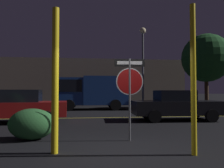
{
  "coord_description": "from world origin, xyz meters",
  "views": [
    {
      "loc": [
        -0.78,
        -5.12,
        1.44
      ],
      "look_at": [
        0.39,
        5.06,
        1.79
      ],
      "focal_mm": 35.0,
      "sensor_mm": 36.0,
      "label": 1
    }
  ],
  "objects_px": {
    "delivery_truck": "(91,91)",
    "street_lamp": "(143,52)",
    "yellow_pole_right": "(193,79)",
    "passing_car_2": "(176,105)",
    "yellow_pole_left": "(55,80)",
    "tree_0": "(206,58)",
    "stop_sign": "(130,82)",
    "hedge_bush_1": "(32,124)",
    "passing_car_1": "(18,106)"
  },
  "relations": [
    {
      "from": "stop_sign",
      "to": "delivery_truck",
      "type": "bearing_deg",
      "value": 98.95
    },
    {
      "from": "yellow_pole_left",
      "to": "tree_0",
      "type": "distance_m",
      "value": 16.74
    },
    {
      "from": "yellow_pole_right",
      "to": "passing_car_2",
      "type": "height_order",
      "value": "yellow_pole_right"
    },
    {
      "from": "yellow_pole_left",
      "to": "street_lamp",
      "type": "distance_m",
      "value": 13.52
    },
    {
      "from": "yellow_pole_right",
      "to": "stop_sign",
      "type": "bearing_deg",
      "value": 126.55
    },
    {
      "from": "stop_sign",
      "to": "hedge_bush_1",
      "type": "bearing_deg",
      "value": 174.69
    },
    {
      "from": "delivery_truck",
      "to": "street_lamp",
      "type": "xyz_separation_m",
      "value": [
        4.25,
        -0.24,
        3.13
      ]
    },
    {
      "from": "passing_car_2",
      "to": "tree_0",
      "type": "distance_m",
      "value": 9.79
    },
    {
      "from": "yellow_pole_right",
      "to": "delivery_truck",
      "type": "xyz_separation_m",
      "value": [
        -2.14,
        12.83,
        -0.22
      ]
    },
    {
      "from": "hedge_bush_1",
      "to": "delivery_truck",
      "type": "relative_size",
      "value": 0.23
    },
    {
      "from": "yellow_pole_right",
      "to": "passing_car_2",
      "type": "relative_size",
      "value": 0.76
    },
    {
      "from": "hedge_bush_1",
      "to": "tree_0",
      "type": "xyz_separation_m",
      "value": [
        11.83,
        10.85,
        3.86
      ]
    },
    {
      "from": "stop_sign",
      "to": "passing_car_1",
      "type": "xyz_separation_m",
      "value": [
        -4.43,
        4.22,
        -0.97
      ]
    },
    {
      "from": "passing_car_1",
      "to": "passing_car_2",
      "type": "bearing_deg",
      "value": -94.83
    },
    {
      "from": "passing_car_1",
      "to": "tree_0",
      "type": "bearing_deg",
      "value": -66.93
    },
    {
      "from": "passing_car_1",
      "to": "stop_sign",
      "type": "bearing_deg",
      "value": -138.54
    },
    {
      "from": "stop_sign",
      "to": "street_lamp",
      "type": "xyz_separation_m",
      "value": [
        3.28,
        11.01,
        2.93
      ]
    },
    {
      "from": "yellow_pole_left",
      "to": "hedge_bush_1",
      "type": "relative_size",
      "value": 2.51
    },
    {
      "from": "delivery_truck",
      "to": "street_lamp",
      "type": "distance_m",
      "value": 5.28
    },
    {
      "from": "stop_sign",
      "to": "tree_0",
      "type": "distance_m",
      "value": 14.66
    },
    {
      "from": "yellow_pole_left",
      "to": "delivery_truck",
      "type": "relative_size",
      "value": 0.59
    },
    {
      "from": "yellow_pole_left",
      "to": "delivery_truck",
      "type": "bearing_deg",
      "value": 85.25
    },
    {
      "from": "passing_car_1",
      "to": "tree_0",
      "type": "distance_m",
      "value": 15.55
    },
    {
      "from": "passing_car_2",
      "to": "delivery_truck",
      "type": "bearing_deg",
      "value": -146.86
    },
    {
      "from": "passing_car_1",
      "to": "delivery_truck",
      "type": "distance_m",
      "value": 7.88
    },
    {
      "from": "yellow_pole_left",
      "to": "passing_car_1",
      "type": "bearing_deg",
      "value": 114.61
    },
    {
      "from": "delivery_truck",
      "to": "tree_0",
      "type": "height_order",
      "value": "tree_0"
    },
    {
      "from": "yellow_pole_left",
      "to": "tree_0",
      "type": "relative_size",
      "value": 0.53
    },
    {
      "from": "yellow_pole_left",
      "to": "yellow_pole_right",
      "type": "distance_m",
      "value": 3.2
    },
    {
      "from": "hedge_bush_1",
      "to": "tree_0",
      "type": "distance_m",
      "value": 16.5
    },
    {
      "from": "delivery_truck",
      "to": "street_lamp",
      "type": "bearing_deg",
      "value": -92.97
    },
    {
      "from": "stop_sign",
      "to": "street_lamp",
      "type": "relative_size",
      "value": 0.36
    },
    {
      "from": "passing_car_2",
      "to": "tree_0",
      "type": "relative_size",
      "value": 0.71
    },
    {
      "from": "yellow_pole_left",
      "to": "stop_sign",
      "type": "bearing_deg",
      "value": 28.67
    },
    {
      "from": "passing_car_2",
      "to": "delivery_truck",
      "type": "xyz_separation_m",
      "value": [
        -4.18,
        7.02,
        0.77
      ]
    },
    {
      "from": "stop_sign",
      "to": "passing_car_1",
      "type": "bearing_deg",
      "value": 140.41
    },
    {
      "from": "passing_car_1",
      "to": "tree_0",
      "type": "height_order",
      "value": "tree_0"
    },
    {
      "from": "stop_sign",
      "to": "tree_0",
      "type": "height_order",
      "value": "tree_0"
    },
    {
      "from": "passing_car_1",
      "to": "delivery_truck",
      "type": "relative_size",
      "value": 0.81
    },
    {
      "from": "passing_car_2",
      "to": "delivery_truck",
      "type": "distance_m",
      "value": 8.21
    },
    {
      "from": "stop_sign",
      "to": "passing_car_2",
      "type": "height_order",
      "value": "stop_sign"
    },
    {
      "from": "passing_car_2",
      "to": "street_lamp",
      "type": "relative_size",
      "value": 0.68
    },
    {
      "from": "street_lamp",
      "to": "tree_0",
      "type": "relative_size",
      "value": 1.05
    },
    {
      "from": "stop_sign",
      "to": "yellow_pole_right",
      "type": "xyz_separation_m",
      "value": [
        1.17,
        -1.58,
        0.02
      ]
    },
    {
      "from": "yellow_pole_left",
      "to": "hedge_bush_1",
      "type": "xyz_separation_m",
      "value": [
        -0.89,
        1.57,
        -1.25
      ]
    },
    {
      "from": "stop_sign",
      "to": "hedge_bush_1",
      "type": "height_order",
      "value": "stop_sign"
    },
    {
      "from": "stop_sign",
      "to": "tree_0",
      "type": "relative_size",
      "value": 0.38
    },
    {
      "from": "passing_car_1",
      "to": "yellow_pole_right",
      "type": "bearing_deg",
      "value": -140.92
    },
    {
      "from": "yellow_pole_left",
      "to": "street_lamp",
      "type": "height_order",
      "value": "street_lamp"
    },
    {
      "from": "delivery_truck",
      "to": "hedge_bush_1",
      "type": "bearing_deg",
      "value": 170.18
    }
  ]
}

